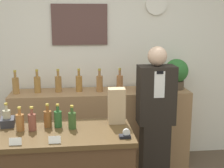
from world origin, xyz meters
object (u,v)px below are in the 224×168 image
(potted_plant, at_px, (176,73))
(shopkeeper, at_px, (155,118))
(tape_dispenser, at_px, (125,135))
(paper_bag, at_px, (117,106))

(potted_plant, bearing_deg, shopkeeper, -126.39)
(potted_plant, height_order, tape_dispenser, potted_plant)
(potted_plant, distance_m, paper_bag, 1.42)
(shopkeeper, bearing_deg, paper_bag, -131.46)
(potted_plant, bearing_deg, paper_bag, -129.11)
(shopkeeper, xyz_separation_m, tape_dispenser, (-0.48, -0.92, 0.19))
(potted_plant, xyz_separation_m, paper_bag, (-0.89, -1.10, -0.08))
(shopkeeper, distance_m, paper_bag, 0.83)
(shopkeeper, xyz_separation_m, potted_plant, (0.39, 0.53, 0.40))
(paper_bag, bearing_deg, potted_plant, 50.89)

